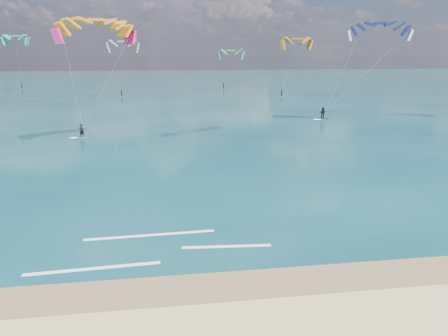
# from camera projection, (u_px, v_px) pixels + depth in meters

# --- Properties ---
(ground) EXTENTS (320.00, 320.00, 0.00)m
(ground) POSITION_uv_depth(u_px,v_px,m) (158.00, 127.00, 51.41)
(ground) COLOR tan
(ground) RESTS_ON ground
(wet_sand_strip) EXTENTS (320.00, 2.40, 0.01)m
(wet_sand_strip) POSITION_uv_depth(u_px,v_px,m) (135.00, 291.00, 16.21)
(wet_sand_strip) COLOR brown
(wet_sand_strip) RESTS_ON ground
(sea) EXTENTS (320.00, 200.00, 0.04)m
(sea) POSITION_uv_depth(u_px,v_px,m) (163.00, 86.00, 112.30)
(sea) COLOR #093236
(sea) RESTS_ON ground
(kitesurfer_main) EXTENTS (9.85, 7.73, 13.82)m
(kitesurfer_main) POSITION_uv_depth(u_px,v_px,m) (88.00, 74.00, 40.90)
(kitesurfer_main) COLOR gold
(kitesurfer_main) RESTS_ON sea
(kitesurfer_far) EXTENTS (11.24, 7.95, 14.32)m
(kitesurfer_far) POSITION_uv_depth(u_px,v_px,m) (351.00, 67.00, 52.65)
(kitesurfer_far) COLOR gold
(kitesurfer_far) RESTS_ON sea
(shoreline_foam) EXTENTS (11.43, 3.62, 0.01)m
(shoreline_foam) POSITION_uv_depth(u_px,v_px,m) (152.00, 249.00, 19.66)
(shoreline_foam) COLOR white
(shoreline_foam) RESTS_ON ground
(distant_kites) EXTENTS (68.68, 34.44, 13.07)m
(distant_kites) POSITION_uv_depth(u_px,v_px,m) (128.00, 70.00, 86.49)
(distant_kites) COLOR #C56711
(distant_kites) RESTS_ON ground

